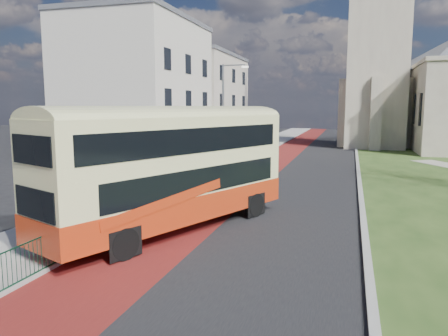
% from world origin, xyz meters
% --- Properties ---
extents(ground, '(160.00, 160.00, 0.00)m').
position_xyz_m(ground, '(0.00, 0.00, 0.00)').
color(ground, black).
rests_on(ground, ground).
extents(road_carriageway, '(9.00, 120.00, 0.01)m').
position_xyz_m(road_carriageway, '(1.50, 20.00, 0.01)').
color(road_carriageway, black).
rests_on(road_carriageway, ground).
extents(bus_lane, '(3.40, 120.00, 0.01)m').
position_xyz_m(bus_lane, '(-1.20, 20.00, 0.01)').
color(bus_lane, '#591414').
rests_on(bus_lane, ground).
extents(pavement_west, '(4.00, 120.00, 0.12)m').
position_xyz_m(pavement_west, '(-5.00, 20.00, 0.06)').
color(pavement_west, gray).
rests_on(pavement_west, ground).
extents(kerb_west, '(0.25, 120.00, 0.13)m').
position_xyz_m(kerb_west, '(-3.00, 20.00, 0.07)').
color(kerb_west, '#999993').
rests_on(kerb_west, ground).
extents(kerb_east, '(0.25, 80.00, 0.13)m').
position_xyz_m(kerb_east, '(6.10, 22.00, 0.07)').
color(kerb_east, '#999993').
rests_on(kerb_east, ground).
extents(pedestrian_railing, '(0.07, 24.00, 1.12)m').
position_xyz_m(pedestrian_railing, '(-2.95, 4.00, 0.55)').
color(pedestrian_railing, '#0E3D26').
rests_on(pedestrian_railing, ground).
extents(gothic_church, '(16.38, 18.00, 40.00)m').
position_xyz_m(gothic_church, '(12.56, 38.00, 13.13)').
color(gothic_church, gray).
rests_on(gothic_church, ground).
extents(street_block_near, '(10.30, 14.30, 13.00)m').
position_xyz_m(street_block_near, '(-14.00, 22.00, 6.51)').
color(street_block_near, beige).
rests_on(street_block_near, ground).
extents(street_block_far, '(10.30, 16.30, 11.50)m').
position_xyz_m(street_block_far, '(-14.00, 38.00, 5.76)').
color(street_block_far, '#BBB09F').
rests_on(street_block_far, ground).
extents(streetlamp, '(2.13, 0.18, 8.00)m').
position_xyz_m(streetlamp, '(-4.35, 18.00, 4.59)').
color(streetlamp, gray).
rests_on(streetlamp, pavement_west).
extents(bus, '(6.70, 11.14, 4.61)m').
position_xyz_m(bus, '(-1.02, -0.63, 2.63)').
color(bus, '#AB2D0F').
rests_on(bus, ground).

